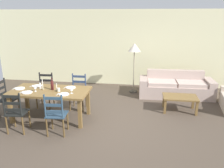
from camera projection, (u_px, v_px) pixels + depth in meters
ground_plane at (106, 124)px, 5.39m from camera, size 9.60×9.60×0.02m
wall_far at (121, 48)px, 8.11m from camera, size 9.60×0.16×2.70m
dining_table at (50, 94)px, 5.45m from camera, size 1.90×0.96×0.75m
dining_chair_near_left at (16, 112)px, 4.85m from camera, size 0.45×0.43×0.96m
dining_chair_near_right at (56, 114)px, 4.75m from camera, size 0.45×0.43×0.96m
dining_chair_far_left at (45, 90)px, 6.27m from camera, size 0.44×0.42×0.96m
dining_chair_far_right at (78, 92)px, 6.15m from camera, size 0.42×0.40×0.96m
dining_chair_head_west at (6, 98)px, 5.65m from camera, size 0.43×0.45×0.96m
dinner_plate_near_left at (27, 92)px, 5.24m from camera, size 0.24×0.24×0.02m
fork_near_left at (21, 92)px, 5.27m from camera, size 0.02×0.17×0.01m
dinner_plate_near_right at (64, 94)px, 5.12m from camera, size 0.24×0.24×0.02m
fork_near_right at (58, 94)px, 5.14m from camera, size 0.02×0.17×0.01m
dinner_plate_far_left at (37, 86)px, 5.72m from camera, size 0.24×0.24×0.02m
fork_far_left at (31, 86)px, 5.74m from camera, size 0.03×0.17×0.01m
dinner_plate_far_right at (71, 88)px, 5.59m from camera, size 0.24×0.24×0.02m
fork_far_right at (65, 87)px, 5.62m from camera, size 0.02×0.17×0.01m
dinner_plate_head_west at (20, 88)px, 5.53m from camera, size 0.24×0.24×0.02m
fork_head_west at (14, 88)px, 5.55m from camera, size 0.03×0.17×0.01m
wine_bottle at (52, 85)px, 5.43m from camera, size 0.07×0.07×0.32m
wine_glass_near_left at (35, 87)px, 5.31m from camera, size 0.06×0.06×0.16m
wine_glass_near_right at (71, 89)px, 5.17m from camera, size 0.06×0.06×0.16m
wine_glass_far_left at (40, 84)px, 5.54m from camera, size 0.06×0.06×0.16m
coffee_cup_primary at (59, 90)px, 5.31m from camera, size 0.07×0.07×0.09m
candle_tall at (43, 87)px, 5.44m from camera, size 0.05×0.05×0.27m
candle_short at (57, 89)px, 5.34m from camera, size 0.05×0.05×0.19m
couch at (175, 87)px, 7.14m from camera, size 2.30×0.86×0.80m
coffee_table at (180, 99)px, 5.98m from camera, size 0.90×0.56×0.42m
standing_lamp at (134, 50)px, 7.17m from camera, size 0.40×0.40×1.64m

